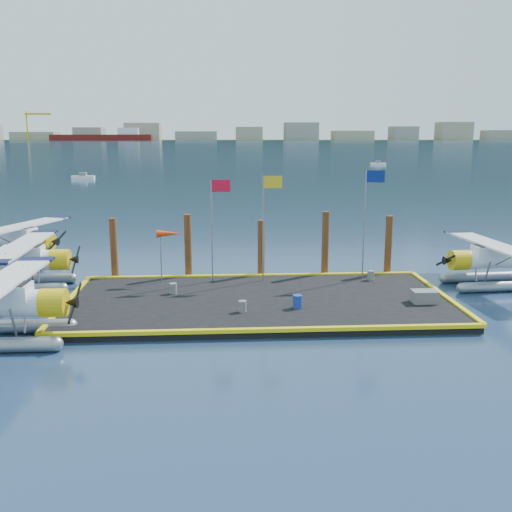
{
  "coord_description": "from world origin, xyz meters",
  "views": [
    {
      "loc": [
        -1.95,
        -29.07,
        8.93
      ],
      "look_at": [
        -0.03,
        2.0,
        2.29
      ],
      "focal_mm": 40.0,
      "sensor_mm": 36.0,
      "label": 1
    }
  ],
  "objects": [
    {
      "name": "piling_2",
      "position": [
        0.5,
        5.4,
        1.9
      ],
      "size": [
        0.44,
        0.44,
        3.8
      ],
      "primitive_type": "cylinder",
      "color": "#482814",
      "rests_on": "ground"
    },
    {
      "name": "seaplane_d",
      "position": [
        14.48,
        3.08,
        1.51
      ],
      "size": [
        8.86,
        9.77,
        3.47
      ],
      "rotation": [
        0.0,
        0.0,
        1.64
      ],
      "color": "gray",
      "rests_on": "ground"
    },
    {
      "name": "flagpole_blue",
      "position": [
        6.7,
        3.8,
        4.69
      ],
      "size": [
        1.14,
        0.08,
        6.5
      ],
      "color": "gray",
      "rests_on": "dock"
    },
    {
      "name": "flagpole_red",
      "position": [
        -2.29,
        3.8,
        4.4
      ],
      "size": [
        1.14,
        0.08,
        6.0
      ],
      "color": "gray",
      "rests_on": "dock"
    },
    {
      "name": "piling_3",
      "position": [
        4.5,
        5.4,
        2.15
      ],
      "size": [
        0.44,
        0.44,
        4.3
      ],
      "primitive_type": "cylinder",
      "color": "#482814",
      "rests_on": "ground"
    },
    {
      "name": "seaplane_b",
      "position": [
        -13.95,
        4.18,
        1.56
      ],
      "size": [
        9.14,
        10.07,
        3.59
      ],
      "rotation": [
        0.0,
        0.0,
        -1.55
      ],
      "color": "gray",
      "rests_on": "ground"
    },
    {
      "name": "dock",
      "position": [
        0.0,
        0.0,
        0.2
      ],
      "size": [
        20.0,
        10.0,
        0.4
      ],
      "primitive_type": "cube",
      "color": "black",
      "rests_on": "ground"
    },
    {
      "name": "drum_0",
      "position": [
        -4.62,
        1.23,
        0.69
      ],
      "size": [
        0.42,
        0.42,
        0.59
      ],
      "primitive_type": "cylinder",
      "color": "slate",
      "rests_on": "dock"
    },
    {
      "name": "windsock",
      "position": [
        -5.03,
        3.8,
        3.23
      ],
      "size": [
        1.4,
        0.44,
        3.12
      ],
      "color": "gray",
      "rests_on": "dock"
    },
    {
      "name": "far_backdrop",
      "position": [
        239.91,
        1737.52,
        9.45
      ],
      "size": [
        3050.0,
        2050.0,
        810.0
      ],
      "color": "black",
      "rests_on": "ground"
    },
    {
      "name": "ground",
      "position": [
        0.0,
        0.0,
        0.0
      ],
      "size": [
        4000.0,
        4000.0,
        0.0
      ],
      "primitive_type": "plane",
      "color": "navy",
      "rests_on": "ground"
    },
    {
      "name": "flagpole_yellow",
      "position": [
        0.7,
        3.8,
        4.51
      ],
      "size": [
        1.14,
        0.08,
        6.2
      ],
      "color": "gray",
      "rests_on": "dock"
    },
    {
      "name": "piling_1",
      "position": [
        -4.0,
        5.4,
        2.1
      ],
      "size": [
        0.44,
        0.44,
        4.2
      ],
      "primitive_type": "cylinder",
      "color": "#482814",
      "rests_on": "ground"
    },
    {
      "name": "piling_4",
      "position": [
        8.5,
        5.4,
        2.0
      ],
      "size": [
        0.44,
        0.44,
        4.0
      ],
      "primitive_type": "cylinder",
      "color": "#482814",
      "rests_on": "ground"
    },
    {
      "name": "drum_4",
      "position": [
        6.95,
        3.5,
        0.68
      ],
      "size": [
        0.4,
        0.4,
        0.57
      ],
      "primitive_type": "cylinder",
      "color": "slate",
      "rests_on": "dock"
    },
    {
      "name": "crate",
      "position": [
        8.51,
        -1.26,
        0.72
      ],
      "size": [
        1.28,
        0.86,
        0.64
      ],
      "primitive_type": "cube",
      "color": "slate",
      "rests_on": "dock"
    },
    {
      "name": "dock_bumpers",
      "position": [
        0.0,
        0.0,
        0.49
      ],
      "size": [
        20.25,
        10.25,
        0.18
      ],
      "primitive_type": null,
      "color": "yellow",
      "rests_on": "dock"
    },
    {
      "name": "piling_0",
      "position": [
        -8.5,
        5.4,
        2.0
      ],
      "size": [
        0.44,
        0.44,
        4.0
      ],
      "primitive_type": "cylinder",
      "color": "#482814",
      "rests_on": "ground"
    },
    {
      "name": "drum_3",
      "position": [
        -0.96,
        -2.29,
        0.68
      ],
      "size": [
        0.4,
        0.4,
        0.57
      ],
      "primitive_type": "cylinder",
      "color": "slate",
      "rests_on": "dock"
    },
    {
      "name": "drum_1",
      "position": [
        1.82,
        -1.82,
        0.74
      ],
      "size": [
        0.48,
        0.48,
        0.67
      ],
      "primitive_type": "cylinder",
      "color": "navy",
      "rests_on": "dock"
    },
    {
      "name": "seaplane_c",
      "position": [
        -16.48,
        11.19,
        1.57
      ],
      "size": [
        9.44,
        10.02,
        3.61
      ],
      "rotation": [
        0.0,
        0.0,
        -1.92
      ],
      "color": "gray",
      "rests_on": "ground"
    }
  ]
}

